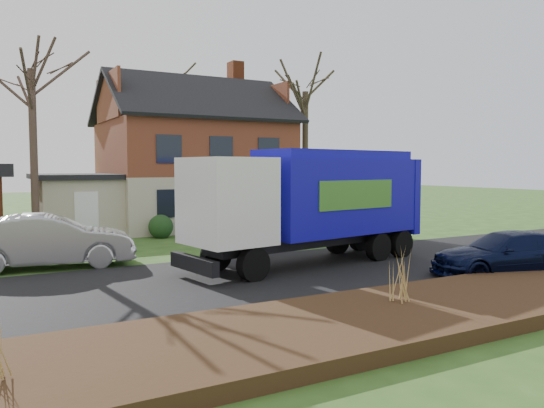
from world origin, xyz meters
TOP-DOWN VIEW (x-y plane):
  - ground at (0.00, 0.00)m, footprint 120.00×120.00m
  - road at (0.00, 0.00)m, footprint 80.00×7.00m
  - mulch_verge at (0.00, -5.30)m, footprint 80.00×3.50m
  - main_house at (1.49, 13.91)m, footprint 12.95×8.95m
  - garbage_truck at (1.30, 1.06)m, footprint 8.94×3.68m
  - silver_sedan at (-6.40, 4.51)m, footprint 5.31×2.36m
  - navy_wagon at (5.11, -3.30)m, footprint 4.79×3.07m
  - tree_front_west at (-6.40, 8.81)m, footprint 3.22×3.22m
  - tree_front_east at (7.51, 11.37)m, footprint 3.75×3.75m
  - tree_back at (2.64, 20.83)m, footprint 3.50×3.50m
  - grass_clump_mid at (-0.37, -4.89)m, footprint 0.39×0.32m

SIDE VIEW (x-z plane):
  - ground at x=0.00m, z-range 0.00..0.00m
  - road at x=0.00m, z-range 0.00..0.02m
  - mulch_verge at x=0.00m, z-range 0.00..0.30m
  - navy_wagon at x=5.11m, z-range 0.00..1.29m
  - grass_clump_mid at x=-0.37m, z-range 0.30..1.39m
  - silver_sedan at x=-6.40m, z-range 0.00..1.69m
  - garbage_truck at x=1.30m, z-range 0.28..4.01m
  - main_house at x=1.49m, z-range -0.60..8.66m
  - tree_front_west at x=-6.40m, z-range 3.10..12.67m
  - tree_front_east at x=7.51m, z-range 3.26..13.67m
  - tree_back at x=2.64m, z-range 3.70..14.78m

